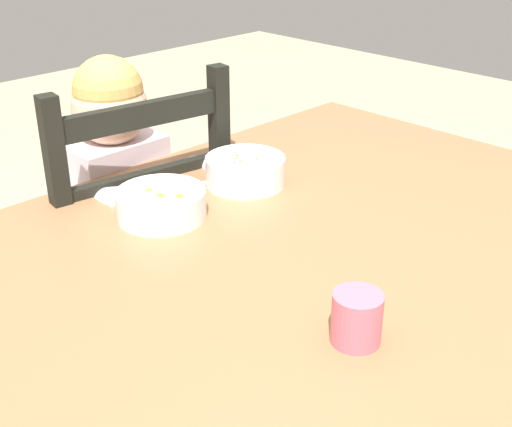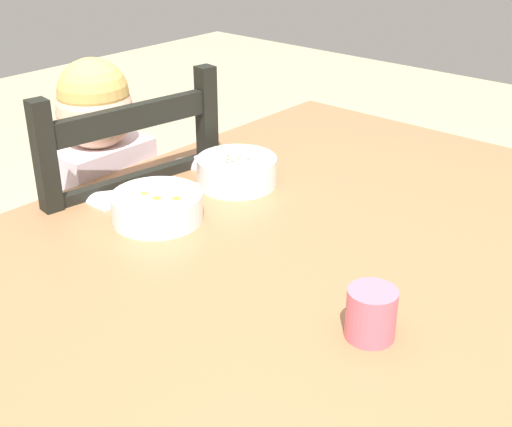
# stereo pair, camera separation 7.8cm
# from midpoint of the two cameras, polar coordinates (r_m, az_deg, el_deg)

# --- Properties ---
(dining_table) EXTENTS (1.58, 1.04, 0.73)m
(dining_table) POSITION_cam_midpoint_polar(r_m,az_deg,el_deg) (1.18, -0.38, -7.63)
(dining_table) COLOR #926441
(dining_table) RESTS_ON ground
(dining_chair) EXTENTS (0.48, 0.48, 0.95)m
(dining_chair) POSITION_cam_midpoint_polar(r_m,az_deg,el_deg) (1.70, -13.07, -4.48)
(dining_chair) COLOR black
(dining_chair) RESTS_ON ground
(child_figure) EXTENTS (0.32, 0.31, 0.96)m
(child_figure) POSITION_cam_midpoint_polar(r_m,az_deg,el_deg) (1.61, -13.34, 1.01)
(child_figure) COLOR silver
(child_figure) RESTS_ON ground
(bowl_of_peas) EXTENTS (0.17, 0.17, 0.06)m
(bowl_of_peas) POSITION_cam_midpoint_polar(r_m,az_deg,el_deg) (1.42, -3.18, 3.61)
(bowl_of_peas) COLOR white
(bowl_of_peas) RESTS_ON dining_table
(bowl_of_carrots) EXTENTS (0.17, 0.17, 0.06)m
(bowl_of_carrots) POSITION_cam_midpoint_polar(r_m,az_deg,el_deg) (1.29, -10.00, 0.58)
(bowl_of_carrots) COLOR white
(bowl_of_carrots) RESTS_ON dining_table
(spoon) EXTENTS (0.13, 0.07, 0.01)m
(spoon) POSITION_cam_midpoint_polar(r_m,az_deg,el_deg) (1.36, -8.03, 1.01)
(spoon) COLOR silver
(spoon) RESTS_ON dining_table
(drinking_cup) EXTENTS (0.07, 0.07, 0.08)m
(drinking_cup) POSITION_cam_midpoint_polar(r_m,az_deg,el_deg) (0.96, 7.32, -8.37)
(drinking_cup) COLOR #D56276
(drinking_cup) RESTS_ON dining_table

